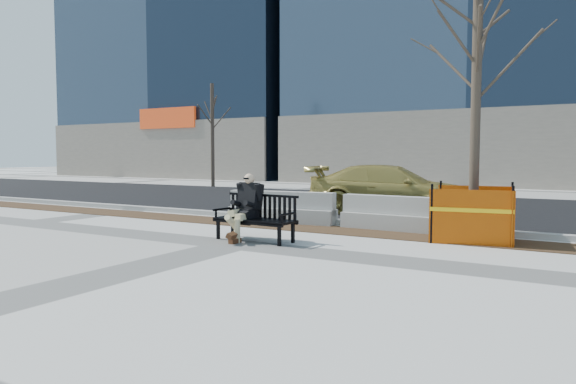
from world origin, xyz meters
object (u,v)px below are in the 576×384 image
Objects in this scene: sedan at (392,213)px; jersey_barrier_left at (282,223)px; bench at (255,241)px; jersey_barrier_right at (400,231)px; seated_man at (247,239)px; tree_fence at (472,240)px.

sedan is 3.73m from jersey_barrier_left.
jersey_barrier_right is (2.02, 2.74, 0.00)m from bench.
seated_man is 3.50m from jersey_barrier_right.
jersey_barrier_left is 2.97m from jersey_barrier_right.
bench is 3.40m from jersey_barrier_right.
jersey_barrier_left is (-4.60, 0.40, 0.00)m from tree_fence.
jersey_barrier_right is (2.25, 2.68, 0.00)m from seated_man.
tree_fence is at bearing 35.75° from bench.
sedan is 3.49m from jersey_barrier_right.
sedan is (-2.94, 3.74, 0.00)m from tree_fence.
sedan is at bearing 87.53° from bench.
sedan is at bearing 57.60° from jersey_barrier_left.
jersey_barrier_left is (-0.95, 2.63, 0.00)m from bench.
seated_man is 2.67m from jersey_barrier_left.
seated_man reaches higher than jersey_barrier_right.
jersey_barrier_left is at bearing 175.00° from tree_fence.
bench reaches higher than jersey_barrier_left.
jersey_barrier_right is at bearing -168.80° from sedan.
sedan is 1.77× the size of jersey_barrier_right.
seated_man reaches higher than jersey_barrier_left.
bench is 0.24m from seated_man.
tree_fence is 2.09× the size of jersey_barrier_right.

